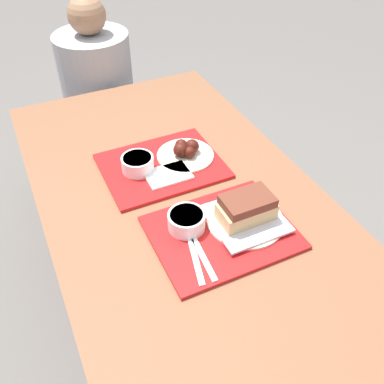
{
  "coord_description": "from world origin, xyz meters",
  "views": [
    {
      "loc": [
        -0.4,
        -0.93,
        1.65
      ],
      "look_at": [
        0.02,
        -0.04,
        0.78
      ],
      "focal_mm": 40.0,
      "sensor_mm": 36.0,
      "label": 1
    }
  ],
  "objects": [
    {
      "name": "picnic_table",
      "position": [
        0.0,
        0.0,
        0.65
      ],
      "size": [
        0.85,
        1.57,
        0.74
      ],
      "color": "brown",
      "rests_on": "ground_plane"
    },
    {
      "name": "ground_plane",
      "position": [
        0.0,
        0.0,
        0.0
      ],
      "size": [
        12.0,
        12.0,
        0.0
      ],
      "primitive_type": "plane",
      "color": "#605B56"
    },
    {
      "name": "picnic_bench_far",
      "position": [
        0.0,
        1.01,
        0.36
      ],
      "size": [
        0.81,
        0.28,
        0.43
      ],
      "color": "brown",
      "rests_on": "ground_plane"
    },
    {
      "name": "napkin_far",
      "position": [
        -0.01,
        0.1,
        0.76
      ],
      "size": [
        0.15,
        0.1,
        0.01
      ],
      "color": "white",
      "rests_on": "tray_far"
    },
    {
      "name": "bowl_coleslaw_near",
      "position": [
        -0.05,
        -0.15,
        0.78
      ],
      "size": [
        0.11,
        0.11,
        0.05
      ],
      "color": "white",
      "rests_on": "tray_near"
    },
    {
      "name": "wings_plate_far",
      "position": [
        0.09,
        0.17,
        0.78
      ],
      "size": [
        0.2,
        0.2,
        0.06
      ],
      "color": "beige",
      "rests_on": "tray_far"
    },
    {
      "name": "tray_near",
      "position": [
        0.04,
        -0.2,
        0.75
      ],
      "size": [
        0.4,
        0.32,
        0.01
      ],
      "color": "red",
      "rests_on": "picnic_table"
    },
    {
      "name": "brisket_sandwich_plate",
      "position": [
        0.12,
        -0.2,
        0.79
      ],
      "size": [
        0.23,
        0.23,
        0.09
      ],
      "color": "beige",
      "rests_on": "tray_near"
    },
    {
      "name": "bowl_coleslaw_far",
      "position": [
        -0.08,
        0.17,
        0.78
      ],
      "size": [
        0.11,
        0.11,
        0.05
      ],
      "color": "white",
      "rests_on": "tray_far"
    },
    {
      "name": "plastic_knife_near",
      "position": [
        -0.06,
        -0.27,
        0.76
      ],
      "size": [
        0.03,
        0.17,
        0.0
      ],
      "color": "white",
      "rests_on": "tray_near"
    },
    {
      "name": "person_seated_across",
      "position": [
        0.0,
        1.01,
        0.69
      ],
      "size": [
        0.35,
        0.35,
        0.65
      ],
      "color": "#9E9EA3",
      "rests_on": "picnic_bench_far"
    },
    {
      "name": "plastic_fork_near",
      "position": [
        -0.08,
        -0.27,
        0.76
      ],
      "size": [
        0.06,
        0.17,
        0.0
      ],
      "color": "white",
      "rests_on": "tray_near"
    },
    {
      "name": "tray_far",
      "position": [
        -0.0,
        0.16,
        0.75
      ],
      "size": [
        0.4,
        0.32,
        0.01
      ],
      "color": "red",
      "rests_on": "picnic_table"
    }
  ]
}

